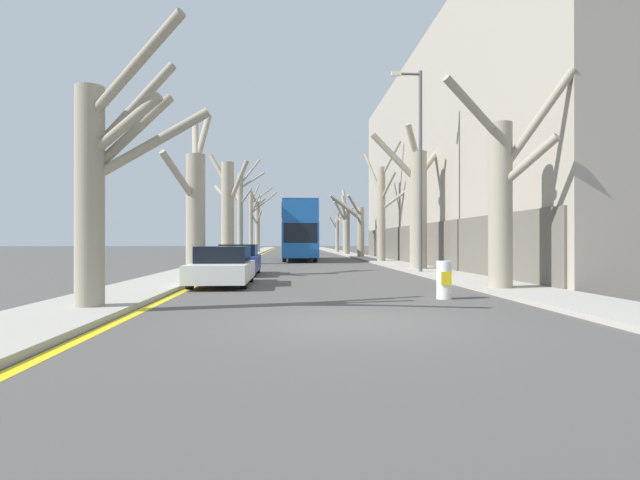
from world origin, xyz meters
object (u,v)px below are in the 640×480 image
at_px(street_tree_left_0, 101,177).
at_px(street_tree_left_4, 253,219).
at_px(street_tree_right_5, 338,232).
at_px(parked_car_0, 223,266).
at_px(double_decker_bus, 299,228).
at_px(street_tree_right_2, 382,208).
at_px(street_tree_left_1, 195,204).
at_px(street_tree_right_1, 417,203).
at_px(street_tree_right_3, 358,227).
at_px(parked_car_1, 239,260).
at_px(street_tree_left_2, 228,207).
at_px(street_tree_left_5, 257,224).
at_px(traffic_bollard, 444,280).
at_px(lamp_post, 419,162).
at_px(street_tree_right_0, 502,195).
at_px(street_tree_right_4, 345,227).
at_px(street_tree_left_3, 241,211).

relative_size(street_tree_left_0, street_tree_left_4, 0.75).
height_order(street_tree_right_5, parked_car_0, street_tree_right_5).
bearing_deg(double_decker_bus, street_tree_right_2, -36.85).
xyz_separation_m(street_tree_left_0, street_tree_left_1, (-0.06, 10.83, 0.27)).
xyz_separation_m(street_tree_right_1, double_decker_bus, (-5.68, 14.07, -0.89)).
height_order(street_tree_right_3, parked_car_1, street_tree_right_3).
relative_size(street_tree_left_2, double_decker_bus, 0.68).
bearing_deg(street_tree_right_3, double_decker_bus, -134.74).
height_order(street_tree_right_2, double_decker_bus, street_tree_right_2).
bearing_deg(street_tree_right_2, street_tree_left_4, 118.35).
bearing_deg(parked_car_0, street_tree_left_2, 96.39).
height_order(street_tree_left_2, street_tree_left_5, street_tree_left_5).
xyz_separation_m(street_tree_right_3, street_tree_right_5, (0.22, 20.68, -0.08)).
height_order(street_tree_right_3, traffic_bollard, street_tree_right_3).
bearing_deg(lamp_post, street_tree_right_0, -86.90).
distance_m(street_tree_right_1, double_decker_bus, 15.20).
xyz_separation_m(street_tree_left_5, street_tree_right_5, (10.50, -0.22, -1.07)).
height_order(street_tree_left_0, street_tree_right_0, street_tree_right_0).
height_order(street_tree_left_0, lamp_post, lamp_post).
relative_size(street_tree_left_5, street_tree_right_1, 1.07).
bearing_deg(street_tree_right_3, street_tree_right_5, 89.38).
relative_size(street_tree_right_3, parked_car_1, 1.41).
bearing_deg(street_tree_right_4, street_tree_right_1, -89.53).
relative_size(street_tree_right_0, double_decker_bus, 0.59).
relative_size(street_tree_right_1, street_tree_right_4, 0.98).
xyz_separation_m(street_tree_right_3, traffic_bollard, (-2.18, -31.71, -2.31)).
distance_m(street_tree_right_4, parked_car_0, 38.77).
distance_m(street_tree_right_2, parked_car_0, 19.88).
height_order(street_tree_left_5, street_tree_right_3, street_tree_left_5).
bearing_deg(street_tree_right_3, street_tree_left_5, 116.19).
bearing_deg(double_decker_bus, street_tree_left_2, -128.00).
bearing_deg(traffic_bollard, street_tree_left_1, 131.44).
distance_m(street_tree_right_3, lamp_post, 22.32).
bearing_deg(street_tree_left_5, parked_car_1, -87.46).
distance_m(street_tree_right_2, street_tree_right_5, 30.42).
distance_m(street_tree_left_1, double_decker_bus, 17.93).
relative_size(street_tree_left_2, street_tree_left_4, 0.95).
xyz_separation_m(street_tree_left_3, street_tree_right_5, (10.54, 21.38, -1.41)).
bearing_deg(street_tree_left_5, street_tree_right_3, -63.81).
bearing_deg(street_tree_left_0, street_tree_left_1, 90.34).
bearing_deg(street_tree_left_0, lamp_post, 49.30).
height_order(street_tree_left_2, street_tree_right_2, street_tree_right_2).
bearing_deg(parked_car_0, street_tree_left_1, 111.06).
bearing_deg(street_tree_left_0, street_tree_left_4, 89.96).
relative_size(street_tree_right_1, street_tree_right_3, 1.31).
bearing_deg(traffic_bollard, parked_car_1, 122.73).
relative_size(street_tree_right_1, street_tree_right_5, 1.16).
xyz_separation_m(street_tree_left_1, street_tree_right_2, (10.50, 12.98, 0.70)).
relative_size(street_tree_left_4, street_tree_right_4, 1.03).
bearing_deg(street_tree_right_3, street_tree_right_0, -89.84).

